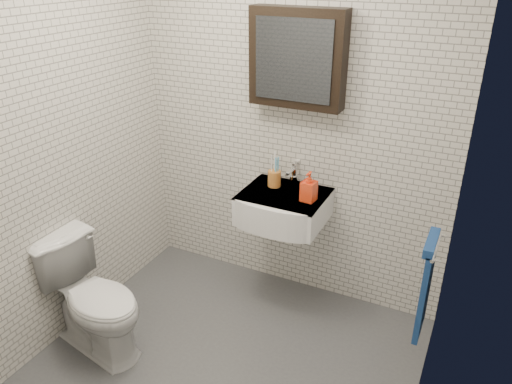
% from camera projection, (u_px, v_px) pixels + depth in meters
% --- Properties ---
extents(ground, '(2.20, 2.00, 0.01)m').
position_uv_depth(ground, '(224.00, 365.00, 3.05)').
color(ground, '#4A4D52').
rests_on(ground, ground).
extents(room_shell, '(2.22, 2.02, 2.51)m').
position_uv_depth(room_shell, '(215.00, 139.00, 2.42)').
color(room_shell, silver).
rests_on(room_shell, ground).
extents(washbasin, '(0.55, 0.50, 0.20)m').
position_uv_depth(washbasin, '(281.00, 208.00, 3.30)').
color(washbasin, white).
rests_on(washbasin, room_shell).
extents(faucet, '(0.06, 0.20, 0.15)m').
position_uv_depth(faucet, '(293.00, 175.00, 3.39)').
color(faucet, silver).
rests_on(faucet, washbasin).
extents(mirror_cabinet, '(0.60, 0.15, 0.60)m').
position_uv_depth(mirror_cabinet, '(297.00, 58.00, 3.05)').
color(mirror_cabinet, black).
rests_on(mirror_cabinet, room_shell).
extents(towel_rail, '(0.09, 0.30, 0.58)m').
position_uv_depth(towel_rail, '(426.00, 283.00, 2.61)').
color(towel_rail, silver).
rests_on(towel_rail, room_shell).
extents(toothbrush_cup, '(0.11, 0.11, 0.24)m').
position_uv_depth(toothbrush_cup, '(274.00, 178.00, 3.37)').
color(toothbrush_cup, '#BE732F').
rests_on(toothbrush_cup, washbasin).
extents(soap_bottle, '(0.10, 0.10, 0.20)m').
position_uv_depth(soap_bottle, '(309.00, 187.00, 3.15)').
color(soap_bottle, orange).
rests_on(soap_bottle, washbasin).
extents(toilet, '(0.79, 0.55, 0.74)m').
position_uv_depth(toilet, '(93.00, 298.00, 3.06)').
color(toilet, white).
rests_on(toilet, ground).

